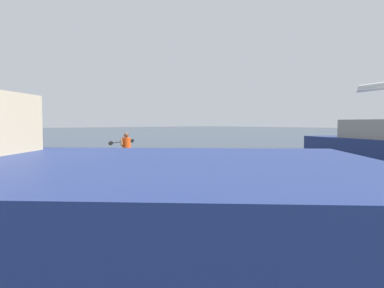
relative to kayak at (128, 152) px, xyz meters
name	(u,v)px	position (x,y,z in m)	size (l,w,h in m)	color
ground_plane	(89,155)	(1.32, -0.99, -0.13)	(160.00, 160.00, 0.00)	#1E2D3D
kayak	(128,152)	(0.00, 0.00, 0.00)	(3.32, 4.43, 0.26)	red
kayaker	(126,142)	(0.05, -0.07, 0.42)	(2.02, 1.40, 0.71)	#E04C14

